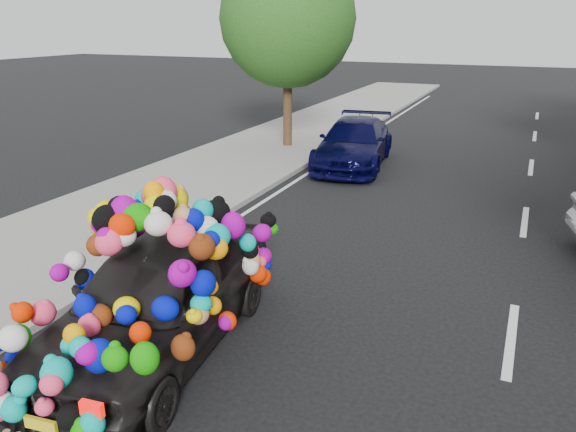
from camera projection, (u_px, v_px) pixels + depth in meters
name	position (u px, v px, depth m)	size (l,w,h in m)	color
ground	(266.00, 289.00, 8.76)	(100.00, 100.00, 0.00)	black
sidewalk	(56.00, 244.00, 10.37)	(4.00, 60.00, 0.12)	gray
kerb	(142.00, 261.00, 9.63)	(0.15, 60.00, 0.13)	gray
lane_markings	(511.00, 339.00, 7.40)	(6.00, 50.00, 0.01)	silver
tree_near_sidewalk	(288.00, 19.00, 17.09)	(4.20, 4.20, 6.13)	#332114
plush_art_car	(156.00, 271.00, 6.87)	(2.53, 4.64, 2.09)	black
navy_sedan	(354.00, 143.00, 16.07)	(1.83, 4.50, 1.31)	black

